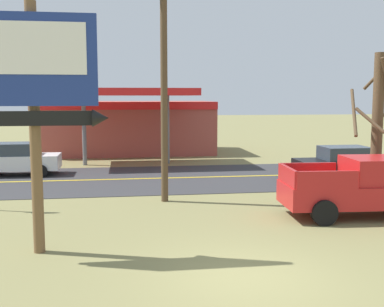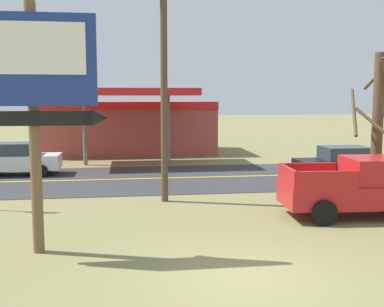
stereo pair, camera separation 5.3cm
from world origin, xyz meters
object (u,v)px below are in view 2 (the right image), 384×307
(pickup_red_parked_on_lawn, at_px, (364,188))
(car_white_near_lane, at_px, (16,159))
(motel_sign, at_px, (34,84))
(utility_pole, at_px, (164,75))
(car_black_mid_lane, at_px, (342,164))
(gas_station, at_px, (126,125))
(bare_tree, at_px, (377,125))

(pickup_red_parked_on_lawn, relative_size, car_white_near_lane, 1.26)
(motel_sign, xyz_separation_m, utility_pole, (3.63, 5.63, 0.48))
(motel_sign, distance_m, utility_pole, 6.71)
(pickup_red_parked_on_lawn, relative_size, car_black_mid_lane, 1.26)
(utility_pole, xyz_separation_m, gas_station, (-1.31, 15.90, -2.79))
(utility_pole, bearing_deg, car_white_near_lane, 134.30)
(gas_station, height_order, pickup_red_parked_on_lawn, gas_station)
(utility_pole, bearing_deg, bare_tree, -10.81)
(car_black_mid_lane, bearing_deg, utility_pole, -160.47)
(utility_pole, bearing_deg, pickup_red_parked_on_lawn, -27.29)
(motel_sign, xyz_separation_m, bare_tree, (11.29, 4.16, -1.35))
(motel_sign, xyz_separation_m, car_white_near_lane, (-3.23, 12.65, -3.42))
(bare_tree, xyz_separation_m, pickup_red_parked_on_lawn, (-1.38, -1.78, -1.94))
(motel_sign, xyz_separation_m, car_black_mid_lane, (12.16, 8.65, -3.42))
(utility_pole, height_order, car_black_mid_lane, utility_pole)
(utility_pole, relative_size, gas_station, 0.74)
(motel_sign, height_order, pickup_red_parked_on_lawn, motel_sign)
(bare_tree, distance_m, car_white_near_lane, 16.94)
(bare_tree, distance_m, pickup_red_parked_on_lawn, 2.97)
(utility_pole, height_order, bare_tree, utility_pole)
(bare_tree, bearing_deg, motel_sign, -159.76)
(motel_sign, bearing_deg, pickup_red_parked_on_lawn, 13.53)
(motel_sign, bearing_deg, utility_pole, 57.17)
(bare_tree, relative_size, car_white_near_lane, 1.32)
(gas_station, height_order, car_white_near_lane, gas_station)
(bare_tree, bearing_deg, car_white_near_lane, 149.69)
(pickup_red_parked_on_lawn, bearing_deg, gas_station, 111.64)
(gas_station, distance_m, car_white_near_lane, 10.53)
(car_black_mid_lane, bearing_deg, bare_tree, -100.92)
(motel_sign, relative_size, car_black_mid_lane, 1.48)
(car_black_mid_lane, bearing_deg, motel_sign, -144.56)
(utility_pole, distance_m, car_black_mid_lane, 9.85)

